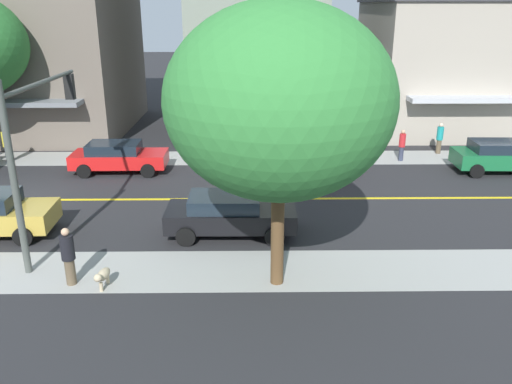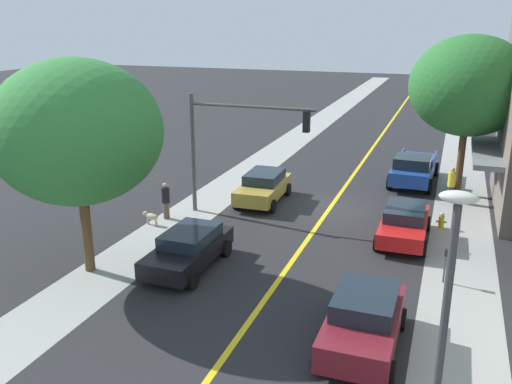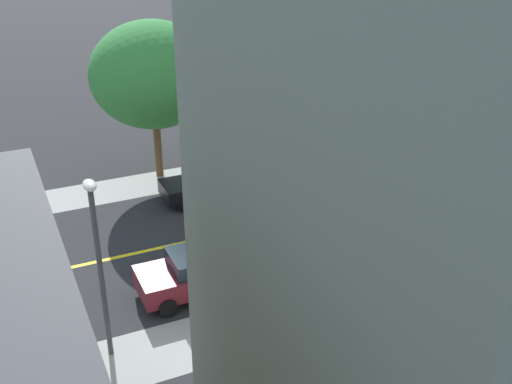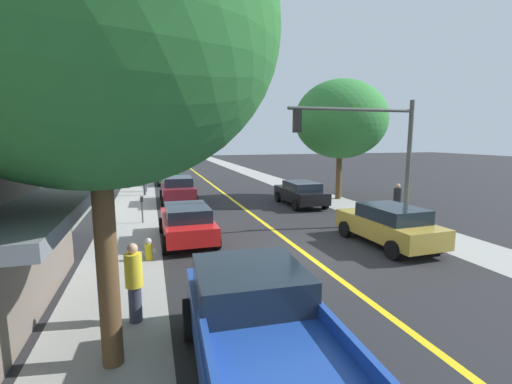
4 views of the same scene
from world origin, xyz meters
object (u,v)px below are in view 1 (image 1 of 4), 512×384
at_px(parking_meter, 197,145).
at_px(green_sedan_left_curb, 499,156).
at_px(pedestrian_teal_shirt, 440,138).
at_px(small_dog, 103,276).
at_px(pedestrian_red_shirt, 402,144).
at_px(street_lamp, 372,87).
at_px(street_tree_left_near, 279,102).
at_px(red_sedan_left_curb, 118,156).
at_px(pedestrian_black_shirt, 68,255).
at_px(traffic_light_mast, 36,130).
at_px(maroon_sedan_left_curb, 300,156).
at_px(black_sedan_right_curb, 230,214).
at_px(pedestrian_yellow_shirt, 7,144).
at_px(fire_hydrant, 88,156).

xyz_separation_m(parking_meter, green_sedan_left_curb, (1.99, 14.18, -0.06)).
distance_m(pedestrian_teal_shirt, small_dog, 19.61).
bearing_deg(pedestrian_red_shirt, street_lamp, -36.73).
bearing_deg(street_tree_left_near, red_sedan_left_curb, -146.71).
bearing_deg(red_sedan_left_curb, pedestrian_black_shirt, -84.56).
xyz_separation_m(red_sedan_left_curb, small_dog, (10.71, 2.06, -0.36)).
bearing_deg(traffic_light_mast, pedestrian_black_shirt, -151.11).
distance_m(street_tree_left_near, small_dog, 6.73).
distance_m(green_sedan_left_curb, small_dog, 18.82).
relative_size(traffic_light_mast, maroon_sedan_left_curb, 1.41).
bearing_deg(red_sedan_left_curb, black_sedan_right_curb, -53.34).
xyz_separation_m(street_tree_left_near, parking_meter, (-12.16, -3.33, -4.27)).
height_order(red_sedan_left_curb, pedestrian_yellow_shirt, pedestrian_yellow_shirt).
xyz_separation_m(fire_hydrant, pedestrian_teal_shirt, (-1.56, 17.93, 0.49)).
xyz_separation_m(street_tree_left_near, pedestrian_black_shirt, (0.01, -5.77, -4.21)).
xyz_separation_m(pedestrian_black_shirt, pedestrian_red_shirt, (-12.14, 12.63, -0.06)).
height_order(fire_hydrant, pedestrian_teal_shirt, pedestrian_teal_shirt).
bearing_deg(parking_meter, street_tree_left_near, 15.33).
bearing_deg(pedestrian_yellow_shirt, parking_meter, 8.84).
distance_m(traffic_light_mast, pedestrian_black_shirt, 4.23).
distance_m(traffic_light_mast, small_dog, 5.13).
height_order(traffic_light_mast, pedestrian_red_shirt, traffic_light_mast).
relative_size(pedestrian_teal_shirt, small_dog, 2.04).
height_order(fire_hydrant, green_sedan_left_curb, green_sedan_left_curb).
bearing_deg(red_sedan_left_curb, pedestrian_yellow_shirt, 163.32).
bearing_deg(red_sedan_left_curb, street_lamp, 7.57).
bearing_deg(maroon_sedan_left_curb, small_dog, -121.32).
bearing_deg(street_tree_left_near, fire_hydrant, -143.70).
distance_m(street_lamp, black_sedan_right_curb, 11.42).
bearing_deg(traffic_light_mast, small_dog, -140.25).
xyz_separation_m(red_sedan_left_curb, pedestrian_red_shirt, (-1.68, 13.72, 0.09)).
bearing_deg(street_lamp, pedestrian_yellow_shirt, -89.98).
distance_m(red_sedan_left_curb, green_sedan_left_curb, 17.71).
bearing_deg(fire_hydrant, traffic_light_mast, 9.12).
relative_size(pedestrian_yellow_shirt, pedestrian_teal_shirt, 1.08).
xyz_separation_m(street_lamp, black_sedan_right_curb, (8.86, -6.60, -2.90)).
relative_size(pedestrian_black_shirt, small_dog, 2.13).
bearing_deg(pedestrian_black_shirt, red_sedan_left_curb, -65.70).
distance_m(red_sedan_left_curb, maroon_sedan_left_curb, 8.43).
bearing_deg(pedestrian_yellow_shirt, street_lamp, 8.80).
height_order(pedestrian_black_shirt, pedestrian_teal_shirt, pedestrian_black_shirt).
height_order(parking_meter, maroon_sedan_left_curb, maroon_sedan_left_curb).
distance_m(fire_hydrant, pedestrian_teal_shirt, 18.01).
xyz_separation_m(street_tree_left_near, pedestrian_teal_shirt, (-13.45, 9.21, -4.25)).
xyz_separation_m(street_lamp, red_sedan_left_curb, (1.71, -12.02, -2.91)).
xyz_separation_m(black_sedan_right_curb, small_dog, (3.56, -3.37, -0.36)).
bearing_deg(small_dog, street_tree_left_near, 101.33).
xyz_separation_m(parking_meter, small_dog, (12.42, -1.47, -0.45)).
relative_size(fire_hydrant, maroon_sedan_left_curb, 0.18).
distance_m(red_sedan_left_curb, black_sedan_right_curb, 8.97).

